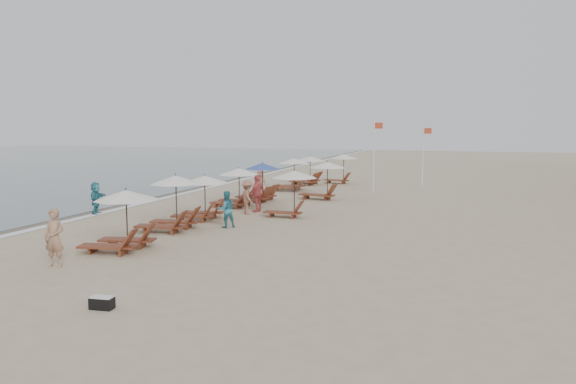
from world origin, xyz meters
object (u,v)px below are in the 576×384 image
(lounger_station_0, at_px, (121,221))
(inland_station_2, at_px, (341,165))
(lounger_station_2, at_px, (201,198))
(lounger_station_4, at_px, (258,184))
(beachgoer_far_a, at_px, (258,193))
(beachgoer_near, at_px, (54,238))
(beachgoer_mid_a, at_px, (226,209))
(waterline_walker, at_px, (96,198))
(lounger_station_6, at_px, (307,170))
(duffel_bag, at_px, (102,303))
(lounger_station_1, at_px, (171,206))
(flag_pole_near, at_px, (374,152))
(inland_station_0, at_px, (290,187))
(beachgoer_far_b, at_px, (260,183))
(inland_station_1, at_px, (322,178))
(beachgoer_mid_b, at_px, (247,197))
(lounger_station_5, at_px, (291,175))
(lounger_station_3, at_px, (235,188))

(lounger_station_0, distance_m, inland_station_2, 24.52)
(lounger_station_2, relative_size, lounger_station_4, 0.99)
(lounger_station_2, bearing_deg, beachgoer_far_a, 60.57)
(lounger_station_2, xyz_separation_m, lounger_station_4, (0.23, 6.76, -0.03))
(lounger_station_4, xyz_separation_m, beachgoer_near, (-0.57, -15.79, -0.09))
(lounger_station_2, bearing_deg, beachgoer_mid_a, -36.08)
(waterline_walker, bearing_deg, lounger_station_6, -35.20)
(lounger_station_4, xyz_separation_m, duffel_bag, (3.28, -18.65, -0.84))
(lounger_station_1, height_order, waterline_walker, lounger_station_1)
(flag_pole_near, bearing_deg, lounger_station_2, -113.67)
(inland_station_0, height_order, inland_station_2, same)
(lounger_station_4, height_order, beachgoer_far_b, lounger_station_4)
(beachgoer_far_b, bearing_deg, inland_station_1, -50.06)
(lounger_station_0, relative_size, lounger_station_6, 0.96)
(inland_station_2, relative_size, beachgoer_mid_a, 1.67)
(lounger_station_1, xyz_separation_m, flag_pole_near, (5.84, 16.19, 1.58))
(beachgoer_near, xyz_separation_m, beachgoer_mid_b, (1.81, 11.18, -0.07))
(lounger_station_4, xyz_separation_m, lounger_station_5, (0.20, 5.54, 0.06))
(lounger_station_3, distance_m, inland_station_2, 13.89)
(lounger_station_0, height_order, beachgoer_far_b, lounger_station_0)
(inland_station_0, xyz_separation_m, duffel_bag, (-0.20, -13.90, -1.29))
(lounger_station_6, xyz_separation_m, flag_pole_near, (5.45, -2.81, 1.57))
(lounger_station_3, distance_m, lounger_station_4, 2.52)
(lounger_station_1, bearing_deg, inland_station_2, 82.85)
(waterline_walker, bearing_deg, lounger_station_5, -40.84)
(lounger_station_2, xyz_separation_m, beachgoer_mid_a, (1.95, -1.42, -0.24))
(inland_station_2, height_order, beachgoer_far_b, inland_station_2)
(waterline_walker, height_order, duffel_bag, waterline_walker)
(duffel_bag, height_order, flag_pole_near, flag_pole_near)
(lounger_station_1, height_order, inland_station_1, lounger_station_1)
(lounger_station_6, xyz_separation_m, beachgoer_mid_b, (1.03, -14.09, -0.23))
(lounger_station_4, distance_m, beachgoer_mid_a, 8.36)
(beachgoer_far_b, bearing_deg, lounger_station_5, 28.93)
(lounger_station_2, bearing_deg, lounger_station_3, 91.87)
(lounger_station_2, bearing_deg, inland_station_1, 67.34)
(beachgoer_near, height_order, beachgoer_mid_a, beachgoer_near)
(lounger_station_6, bearing_deg, inland_station_2, 36.59)
(lounger_station_5, height_order, beachgoer_far_a, lounger_station_5)
(inland_station_1, distance_m, waterline_walker, 12.78)
(lounger_station_3, height_order, lounger_station_4, lounger_station_4)
(inland_station_2, height_order, beachgoer_far_a, inland_station_2)
(lounger_station_1, relative_size, inland_station_0, 1.02)
(beachgoer_near, xyz_separation_m, beachgoer_far_a, (2.03, 12.02, 0.04))
(lounger_station_5, height_order, lounger_station_6, lounger_station_5)
(lounger_station_2, distance_m, beachgoer_mid_a, 2.43)
(beachgoer_mid_a, bearing_deg, lounger_station_0, 29.40)
(beachgoer_mid_b, distance_m, duffel_bag, 14.19)
(lounger_station_2, bearing_deg, duffel_bag, -73.53)
(lounger_station_3, relative_size, waterline_walker, 1.62)
(inland_station_1, bearing_deg, beachgoer_mid_a, -99.29)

